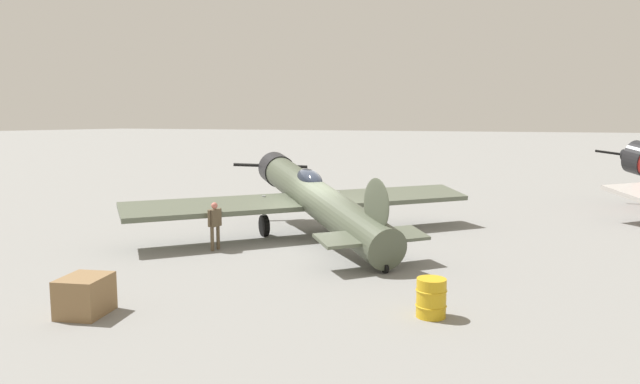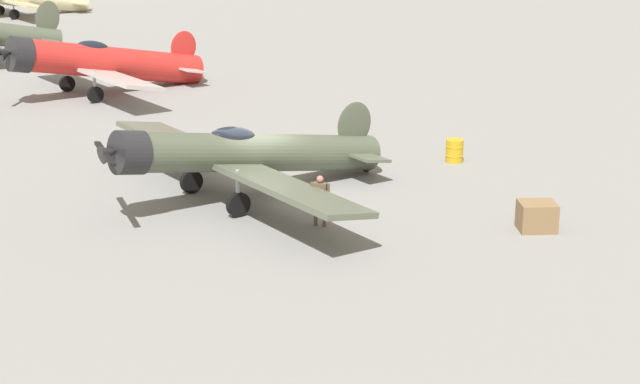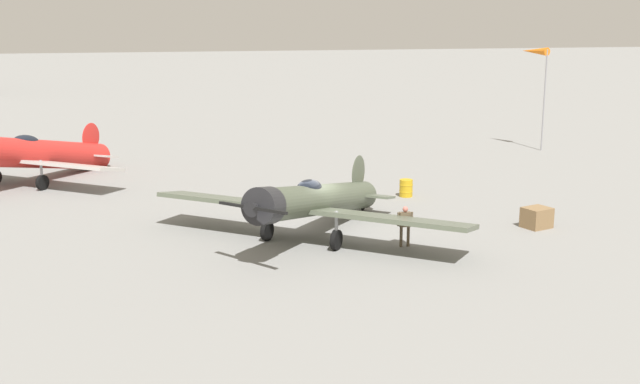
{
  "view_description": "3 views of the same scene",
  "coord_description": "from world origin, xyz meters",
  "px_view_note": "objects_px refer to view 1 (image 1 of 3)",
  "views": [
    {
      "loc": [
        -18.24,
        -8.37,
        4.35
      ],
      "look_at": [
        0.0,
        0.0,
        1.8
      ],
      "focal_mm": 31.94,
      "sensor_mm": 36.0,
      "label": 1
    },
    {
      "loc": [
        -8.72,
        30.23,
        10.1
      ],
      "look_at": [
        -2.7,
        2.64,
        1.1
      ],
      "focal_mm": 54.56,
      "sensor_mm": 36.0,
      "label": 2
    },
    {
      "loc": [
        8.54,
        29.42,
        8.65
      ],
      "look_at": [
        0.0,
        0.0,
        1.8
      ],
      "focal_mm": 42.92,
      "sensor_mm": 36.0,
      "label": 3
    }
  ],
  "objects_px": {
    "equipment_crate": "(85,296)",
    "ground_crew_mechanic": "(215,221)",
    "fuel_drum": "(431,298)",
    "airplane_foreground": "(314,198)"
  },
  "relations": [
    {
      "from": "equipment_crate",
      "to": "ground_crew_mechanic",
      "type": "bearing_deg",
      "value": 9.24
    },
    {
      "from": "equipment_crate",
      "to": "fuel_drum",
      "type": "xyz_separation_m",
      "value": [
        3.09,
        -7.1,
        -0.0
      ]
    },
    {
      "from": "ground_crew_mechanic",
      "to": "fuel_drum",
      "type": "height_order",
      "value": "ground_crew_mechanic"
    },
    {
      "from": "airplane_foreground",
      "to": "fuel_drum",
      "type": "xyz_separation_m",
      "value": [
        -6.49,
        -5.93,
        -1.08
      ]
    },
    {
      "from": "equipment_crate",
      "to": "fuel_drum",
      "type": "height_order",
      "value": "equipment_crate"
    },
    {
      "from": "airplane_foreground",
      "to": "ground_crew_mechanic",
      "type": "distance_m",
      "value": 3.82
    },
    {
      "from": "ground_crew_mechanic",
      "to": "equipment_crate",
      "type": "distance_m",
      "value": 6.63
    },
    {
      "from": "ground_crew_mechanic",
      "to": "airplane_foreground",
      "type": "bearing_deg",
      "value": 61.04
    },
    {
      "from": "airplane_foreground",
      "to": "ground_crew_mechanic",
      "type": "bearing_deg",
      "value": 95.64
    },
    {
      "from": "ground_crew_mechanic",
      "to": "fuel_drum",
      "type": "bearing_deg",
      "value": -15.66
    }
  ]
}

